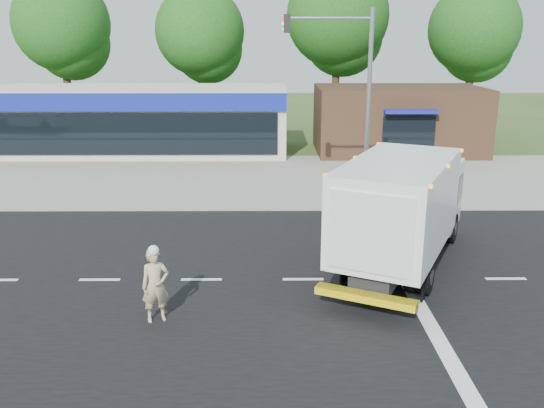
# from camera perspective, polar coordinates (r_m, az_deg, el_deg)

# --- Properties ---
(ground) EXTENTS (120.00, 120.00, 0.00)m
(ground) POSITION_cam_1_polar(r_m,az_deg,el_deg) (17.14, 3.10, -7.51)
(ground) COLOR #385123
(ground) RESTS_ON ground
(road_asphalt) EXTENTS (60.00, 14.00, 0.02)m
(road_asphalt) POSITION_cam_1_polar(r_m,az_deg,el_deg) (17.14, 3.10, -7.49)
(road_asphalt) COLOR black
(road_asphalt) RESTS_ON ground
(sidewalk) EXTENTS (60.00, 2.40, 0.12)m
(sidewalk) POSITION_cam_1_polar(r_m,az_deg,el_deg) (24.84, 2.00, 0.22)
(sidewalk) COLOR gray
(sidewalk) RESTS_ON ground
(parking_apron) EXTENTS (60.00, 9.00, 0.02)m
(parking_apron) POSITION_cam_1_polar(r_m,az_deg,el_deg) (30.47, 1.57, 3.12)
(parking_apron) COLOR gray
(parking_apron) RESTS_ON ground
(lane_markings) EXTENTS (55.20, 7.00, 0.01)m
(lane_markings) POSITION_cam_1_polar(r_m,az_deg,el_deg) (16.05, 8.27, -9.30)
(lane_markings) COLOR silver
(lane_markings) RESTS_ON road_asphalt
(ems_box_truck) EXTENTS (5.73, 8.29, 3.56)m
(ems_box_truck) POSITION_cam_1_polar(r_m,az_deg,el_deg) (17.80, 12.95, 0.02)
(ems_box_truck) COLOR black
(ems_box_truck) RESTS_ON ground
(emergency_worker) EXTENTS (0.81, 0.68, 2.01)m
(emergency_worker) POSITION_cam_1_polar(r_m,az_deg,el_deg) (14.69, -11.48, -7.81)
(emergency_worker) COLOR tan
(emergency_worker) RESTS_ON ground
(retail_strip_mall) EXTENTS (18.00, 6.20, 4.00)m
(retail_strip_mall) POSITION_cam_1_polar(r_m,az_deg,el_deg) (36.81, -13.01, 8.15)
(retail_strip_mall) COLOR beige
(retail_strip_mall) RESTS_ON ground
(brown_storefront) EXTENTS (10.00, 6.70, 4.00)m
(brown_storefront) POSITION_cam_1_polar(r_m,az_deg,el_deg) (36.86, 12.34, 8.18)
(brown_storefront) COLOR #382316
(brown_storefront) RESTS_ON ground
(traffic_signal_pole) EXTENTS (3.51, 0.25, 8.00)m
(traffic_signal_pole) POSITION_cam_1_polar(r_m,az_deg,el_deg) (23.59, 8.01, 11.26)
(traffic_signal_pole) COLOR gray
(traffic_signal_pole) RESTS_ON ground
(background_trees) EXTENTS (36.77, 7.39, 12.10)m
(background_trees) POSITION_cam_1_polar(r_m,az_deg,el_deg) (43.84, -0.13, 16.80)
(background_trees) COLOR #332114
(background_trees) RESTS_ON ground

